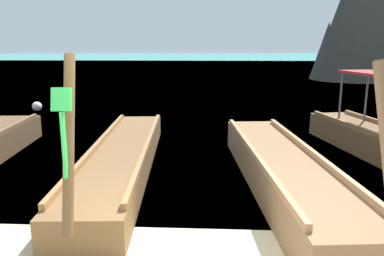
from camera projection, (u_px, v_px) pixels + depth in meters
name	position (u px, v px, depth m)	size (l,w,h in m)	color
sea_water	(210.00, 60.00, 63.95)	(120.00, 120.00, 0.00)	#2DB29E
longtail_boat_green_ribbon	(123.00, 158.00, 7.77)	(1.54, 7.14, 2.43)	brown
longtail_boat_red_ribbon	(282.00, 172.00, 6.76)	(1.66, 6.75, 2.38)	olive
karst_rock	(360.00, 7.00, 27.25)	(6.34, 6.33, 10.54)	#383833
mooring_buoy_near	(37.00, 107.00, 14.80)	(0.37, 0.37, 0.37)	white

